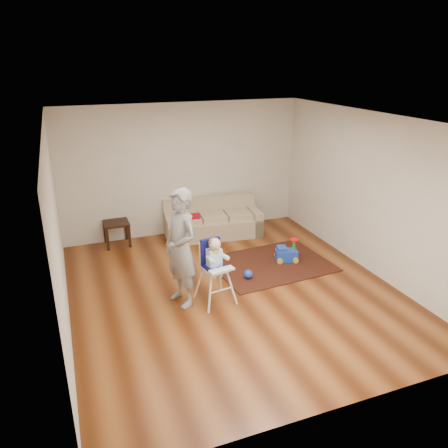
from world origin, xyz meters
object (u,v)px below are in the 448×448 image
object	(u,v)px
side_table	(117,233)
adult	(181,248)
toy_ball	(248,274)
high_chair	(215,272)
sofa	(213,218)
ride_on_toy	(287,250)

from	to	relation	value
side_table	adult	world-z (taller)	adult
toy_ball	high_chair	xyz separation A→B (m)	(-0.76, -0.47, 0.42)
sofa	toy_ball	world-z (taller)	sofa
high_chair	side_table	bearing A→B (deg)	102.80
sofa	toy_ball	xyz separation A→B (m)	(-0.09, -2.04, -0.29)
ride_on_toy	sofa	bearing A→B (deg)	132.30
sofa	toy_ball	size ratio (longest dim) A/B	13.59
sofa	toy_ball	distance (m)	2.07
sofa	side_table	xyz separation A→B (m)	(-1.94, 0.22, -0.14)
sofa	side_table	bearing A→B (deg)	-179.97
side_table	high_chair	world-z (taller)	high_chair
sofa	toy_ball	bearing A→B (deg)	-86.01
toy_ball	side_table	bearing A→B (deg)	129.26
ride_on_toy	high_chair	size ratio (longest dim) A/B	0.40
adult	high_chair	bearing A→B (deg)	53.92
side_table	adult	bearing A→B (deg)	-76.51
side_table	high_chair	size ratio (longest dim) A/B	0.46
sofa	high_chair	bearing A→B (deg)	-102.20
side_table	high_chair	distance (m)	2.95
ride_on_toy	high_chair	distance (m)	1.93
ride_on_toy	side_table	bearing A→B (deg)	161.21
high_chair	sofa	bearing A→B (deg)	62.41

